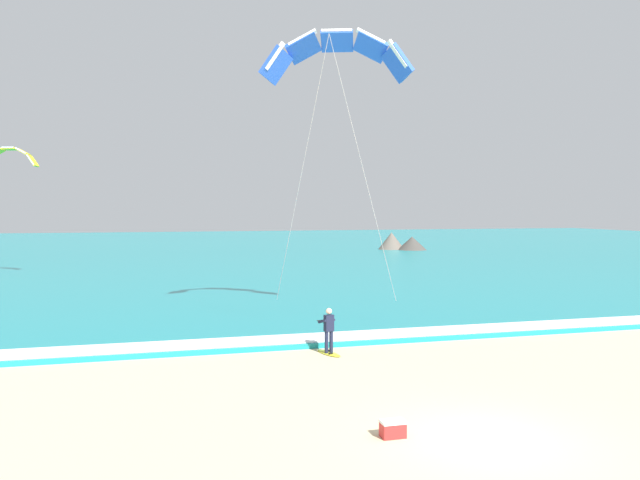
# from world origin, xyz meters

# --- Properties ---
(ground_plane) EXTENTS (200.00, 200.00, 0.00)m
(ground_plane) POSITION_xyz_m (0.00, 0.00, 0.00)
(ground_plane) COLOR beige
(sea) EXTENTS (200.00, 120.00, 0.20)m
(sea) POSITION_xyz_m (0.00, 70.32, 0.10)
(sea) COLOR teal
(sea) RESTS_ON ground
(surf_foam) EXTENTS (200.00, 1.71, 0.04)m
(surf_foam) POSITION_xyz_m (0.00, 11.32, 0.22)
(surf_foam) COLOR white
(surf_foam) RESTS_ON sea
(surfboard) EXTENTS (0.81, 1.47, 0.09)m
(surfboard) POSITION_xyz_m (-1.03, 9.35, 0.03)
(surfboard) COLOR yellow
(surfboard) RESTS_ON ground
(kitesurfer) EXTENTS (0.62, 0.61, 1.69)m
(kitesurfer) POSITION_xyz_m (-1.03, 9.36, 0.94)
(kitesurfer) COLOR #191E38
(kitesurfer) RESTS_ON ground
(kite_primary) EXTENTS (6.44, 6.50, 12.11)m
(kite_primary) POSITION_xyz_m (0.91, 14.77, 12.27)
(kite_primary) COLOR blue
(kite_distant) EXTENTS (4.10, 2.13, 1.45)m
(kite_distant) POSITION_xyz_m (-16.68, 37.96, 9.17)
(kite_distant) COLOR yellow
(headland_right) EXTENTS (5.83, 5.51, 2.31)m
(headland_right) POSITION_xyz_m (23.46, 61.18, 1.04)
(headland_right) COLOR #47423D
(headland_right) RESTS_ON ground
(cooler_box) EXTENTS (0.58, 0.38, 0.40)m
(cooler_box) POSITION_xyz_m (-2.00, 0.68, 0.20)
(cooler_box) COLOR red
(cooler_box) RESTS_ON ground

